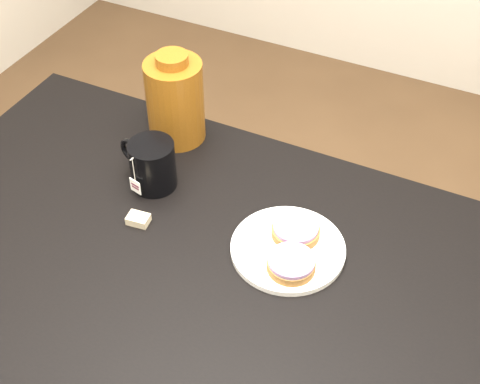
# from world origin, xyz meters

# --- Properties ---
(table) EXTENTS (1.40, 0.90, 0.75)m
(table) POSITION_xyz_m (0.00, 0.00, 0.67)
(table) COLOR black
(table) RESTS_ON ground_plane
(plate) EXTENTS (0.23, 0.23, 0.02)m
(plate) POSITION_xyz_m (0.11, 0.14, 0.76)
(plate) COLOR white
(plate) RESTS_ON table
(bagel_back) EXTENTS (0.10, 0.10, 0.03)m
(bagel_back) POSITION_xyz_m (0.11, 0.18, 0.78)
(bagel_back) COLOR brown
(bagel_back) RESTS_ON plate
(bagel_front) EXTENTS (0.13, 0.13, 0.03)m
(bagel_front) POSITION_xyz_m (0.14, 0.09, 0.78)
(bagel_front) COLOR brown
(bagel_front) RESTS_ON plate
(mug) EXTENTS (0.15, 0.12, 0.11)m
(mug) POSITION_xyz_m (-0.23, 0.19, 0.81)
(mug) COLOR black
(mug) RESTS_ON table
(teabag_pouch) EXTENTS (0.05, 0.04, 0.02)m
(teabag_pouch) POSITION_xyz_m (-0.20, 0.08, 0.76)
(teabag_pouch) COLOR #C6B793
(teabag_pouch) RESTS_ON table
(bagel_package) EXTENTS (0.14, 0.14, 0.22)m
(bagel_package) POSITION_xyz_m (-0.27, 0.36, 0.85)
(bagel_package) COLOR #562D0B
(bagel_package) RESTS_ON table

